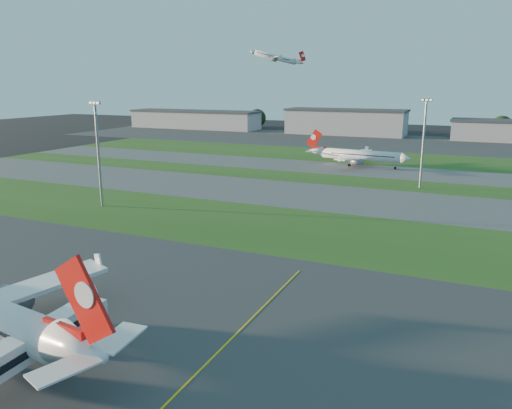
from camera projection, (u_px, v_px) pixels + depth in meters
The scene contains 19 objects.
ground at pixel (171, 352), 56.99m from camera, with size 700.00×700.00×0.00m, color black.
apron_near at pixel (171, 352), 56.99m from camera, with size 300.00×70.00×0.01m, color #333335.
grass_strip_a at pixel (312, 232), 103.07m from camera, with size 300.00×34.00×0.01m, color #28521B.
taxiway_a at pixel (351, 199), 132.31m from camera, with size 300.00×32.00×0.01m, color #515154.
grass_strip_b at pixel (370, 183), 154.47m from camera, with size 300.00×18.00×0.01m, color #28521B.
taxiway_b at pixel (383, 172), 173.97m from camera, with size 300.00×26.00×0.01m, color #515154.
grass_strip_c at pixel (398, 159), 203.21m from camera, with size 300.00×40.00×0.01m, color #28521B.
apron_far at pixel (416, 143), 256.38m from camera, with size 400.00×80.00×0.01m, color #333335.
yellow_line at pixel (209, 362), 54.99m from camera, with size 0.25×60.00×0.02m, color gold.
airliner_taxiing at pixel (360, 155), 184.21m from camera, with size 36.90×31.18×11.52m.
airliner_departing at pixel (275, 57), 280.05m from camera, with size 26.89×23.01×9.16m.
light_mast_west at pixel (98, 147), 121.51m from camera, with size 3.20×0.70×25.80m.
light_mast_centre at pixel (424, 137), 143.22m from camera, with size 3.20×0.70×25.80m.
hangar_far_west at pixel (195, 119), 341.34m from camera, with size 91.80×23.00×12.20m.
hangar_west at pixel (346, 122), 299.11m from camera, with size 71.40×23.00×15.20m.
tree_far_west at pixel (157, 116), 368.72m from camera, with size 11.00×11.00×12.00m.
tree_west at pixel (257, 118), 338.44m from camera, with size 12.10×12.10×13.20m.
tree_mid_west at pixel (391, 125), 299.32m from camera, with size 9.90×9.90×10.80m.
tree_mid_east at pixel (502, 126), 277.82m from camera, with size 11.55×11.55×12.60m.
Camera 1 is at (29.98, -42.87, 29.84)m, focal length 35.00 mm.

